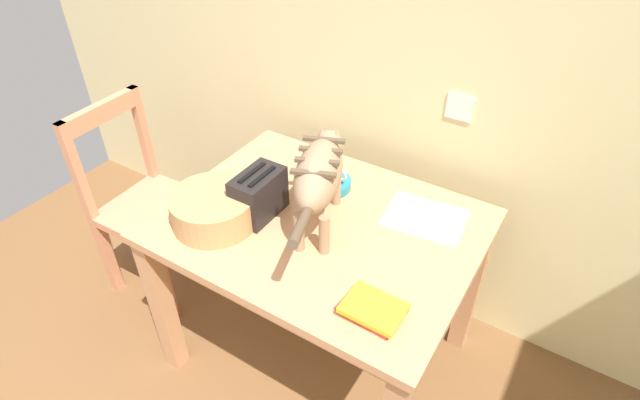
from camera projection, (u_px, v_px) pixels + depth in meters
wall_rear at (423, 41)px, 1.86m from camera, size 4.32×0.11×2.50m
dining_table at (320, 242)px, 1.86m from camera, size 1.11×0.86×0.76m
cat at (319, 173)px, 1.67m from camera, size 0.31×0.64×0.31m
saucer_bowl at (329, 183)px, 1.96m from camera, size 0.17×0.17×0.04m
coffee_mug at (330, 172)px, 1.92m from camera, size 0.12×0.08×0.08m
magazine at (425, 218)px, 1.82m from camera, size 0.30×0.25×0.01m
book_stack at (373, 308)px, 1.46m from camera, size 0.19×0.15×0.04m
wicker_basket at (214, 209)px, 1.76m from camera, size 0.30×0.30×0.12m
toaster at (259, 195)px, 1.79m from camera, size 0.12×0.20×0.18m
wooden_chair_near at (148, 204)px, 2.35m from camera, size 0.43×0.43×0.95m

